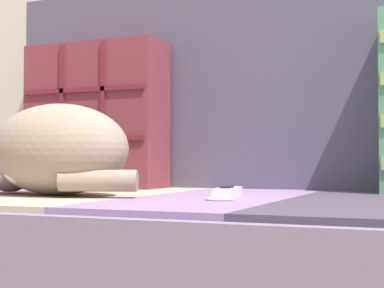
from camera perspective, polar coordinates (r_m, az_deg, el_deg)
sofa_backrest at (r=1.50m, az=13.05°, el=6.07°), size 1.73×0.14×0.54m
throw_pillow_quilted at (r=1.56m, az=-9.27°, el=2.69°), size 0.37×0.14×0.37m
sleeping_cat at (r=1.21m, az=-13.52°, el=-0.77°), size 0.39×0.25×0.18m
game_remote_far at (r=1.10m, az=3.43°, el=-4.76°), size 0.07×0.19×0.02m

